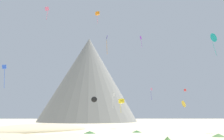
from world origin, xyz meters
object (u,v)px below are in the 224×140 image
Objects in this scene: kite_white_low at (113,98)px; kite_rainbow_high at (47,10)px; kite_black_low at (94,99)px; bush_scatter_east at (137,131)px; kite_indigo_mid at (107,38)px; kite_violet_high at (141,39)px; kite_yellow_low at (121,101)px; kite_orange_high at (97,13)px; kite_blue_low at (4,71)px; bush_near_left at (90,132)px; kite_teal_mid at (213,38)px; rock_massif at (89,83)px; kite_gold_low at (183,104)px; bush_mid_center at (219,135)px; bush_ridge_crest at (168,139)px; kite_red_low at (185,90)px; kite_pink_low at (151,91)px.

kite_rainbow_high is at bearing -110.74° from kite_white_low.
bush_scatter_east is at bearing -65.44° from kite_black_low.
kite_indigo_mid is 20.00m from kite_violet_high.
bush_scatter_east is 22.28m from kite_white_low.
kite_yellow_low is at bearing -44.31° from kite_indigo_mid.
kite_black_low reaches higher than kite_yellow_low.
kite_orange_high reaches higher than kite_blue_low.
bush_near_left is 41.72m from kite_teal_mid.
rock_massif is 72.92m from kite_gold_low.
rock_massif reaches higher than kite_rainbow_high.
kite_black_low is at bearing -72.14° from kite_rainbow_high.
bush_scatter_east is 37.87m from kite_rainbow_high.
kite_white_low is 23.50m from kite_violet_high.
bush_near_left is 87.18m from rock_massif.
bush_mid_center is 1.52× the size of bush_ridge_crest.
kite_teal_mid is (17.13, -17.30, -5.43)m from kite_violet_high.
bush_ridge_crest is 35.78m from kite_yellow_low.
kite_red_low is 28.34m from kite_yellow_low.
bush_ridge_crest is at bearing -84.14° from bush_scatter_east.
kite_red_low is at bearing -112.62° from kite_teal_mid.
kite_rainbow_high reaches higher than kite_teal_mid.
kite_indigo_mid reaches higher than bush_mid_center.
kite_rainbow_high is 0.57× the size of kite_teal_mid.
kite_orange_high is at bearing -58.99° from kite_yellow_low.
kite_indigo_mid is (15.72, 5.24, -5.66)m from kite_rainbow_high.
kite_indigo_mid is (3.33, -11.34, -12.76)m from kite_orange_high.
kite_teal_mid is at bearing -133.28° from kite_rainbow_high.
kite_rainbow_high reaches higher than bush_near_left.
kite_pink_low reaches higher than bush_mid_center.
kite_rainbow_high reaches higher than bush_scatter_east.
bush_mid_center is 53.58m from kite_orange_high.
kite_rainbow_high reaches higher than kite_white_low.
kite_white_low reaches higher than kite_gold_low.
rock_massif reaches higher than kite_white_low.
rock_massif is 55.43m from kite_black_low.
kite_indigo_mid reaches higher than kite_black_low.
kite_rainbow_high is 1.70× the size of kite_gold_low.
kite_black_low is 33.31m from kite_red_low.
rock_massif is 59.67m from kite_pink_low.
kite_black_low is 0.96× the size of kite_gold_low.
kite_violet_high reaches higher than kite_teal_mid.
kite_violet_high is at bearing -10.74° from kite_black_low.
kite_black_low reaches higher than bush_near_left.
kite_orange_high reaches higher than kite_violet_high.
kite_blue_low reaches higher than kite_red_low.
kite_rainbow_high is 17.51m from kite_indigo_mid.
kite_rainbow_high is 54.73m from kite_red_low.
bush_near_left is 0.39× the size of kite_teal_mid.
kite_black_low is at bearing 111.59° from bush_scatter_east.
kite_white_low is at bearing -94.54° from kite_rainbow_high.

